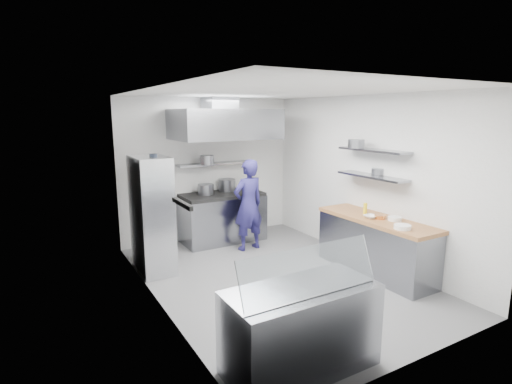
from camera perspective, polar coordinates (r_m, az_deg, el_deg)
floor at (r=6.31m, az=2.79°, el=-12.13°), size 5.00×5.00×0.00m
ceiling at (r=5.81m, az=3.06°, el=14.16°), size 5.00×5.00×0.00m
wall_back at (r=8.09m, az=-6.77°, el=3.28°), size 3.60×2.80×0.02m
wall_front at (r=4.10m, az=22.37°, el=-5.15°), size 3.60×2.80×0.02m
wall_left at (r=5.17m, az=-14.09°, el=-1.39°), size 2.80×5.00×0.02m
wall_right at (r=7.03m, az=15.33°, el=1.80°), size 2.80×5.00×0.02m
gas_range at (r=7.96m, az=-4.80°, el=-3.79°), size 1.60×0.80×0.90m
cooktop at (r=7.85m, az=-4.86°, el=-0.40°), size 1.57×0.78×0.06m
stock_pot_left at (r=7.76m, az=-7.18°, el=0.39°), size 0.31×0.31×0.20m
stock_pot_mid at (r=8.07m, az=-4.15°, el=1.01°), size 0.34×0.34×0.24m
over_range_shelf at (r=7.97m, az=-5.67°, el=4.06°), size 1.60×0.30×0.04m
shelf_pot_a at (r=7.62m, az=-7.00°, el=4.54°), size 0.26×0.26×0.18m
extractor_hood at (r=7.54m, az=-4.46°, el=9.63°), size 1.90×1.15×0.55m
hood_duct at (r=7.74m, az=-5.24°, el=12.47°), size 0.55×0.55×0.24m
red_firebox at (r=7.63m, az=-15.25°, el=2.65°), size 0.22×0.10×0.26m
chef at (r=7.33m, az=-1.10°, el=-1.87°), size 0.65×0.46×1.69m
wire_rack at (r=6.52m, az=-14.68°, el=-3.15°), size 0.50×0.90×1.85m
rack_bin_a at (r=6.36m, az=-14.12°, el=-4.65°), size 0.16×0.20×0.18m
rack_bin_b at (r=6.48m, az=-14.94°, el=0.15°), size 0.14×0.18×0.16m
rack_jar at (r=6.30m, az=-14.43°, el=4.48°), size 0.12×0.12×0.18m
knife_strip at (r=4.30m, az=-10.51°, el=-1.67°), size 0.04×0.55×0.05m
prep_counter_base at (r=6.63m, az=16.63°, el=-7.55°), size 0.62×2.00×0.84m
prep_counter_top at (r=6.51m, az=16.85°, el=-3.79°), size 0.65×2.04×0.06m
plate_stack_a at (r=5.98m, az=20.19°, el=-4.71°), size 0.24×0.24×0.06m
plate_stack_b at (r=6.40m, az=19.21°, el=-3.62°), size 0.20×0.20×0.06m
copper_pan at (r=6.45m, az=17.27°, el=-3.40°), size 0.17×0.17×0.06m
squeeze_bottle at (r=6.66m, az=15.33°, el=-2.30°), size 0.06×0.06×0.18m
mixing_bowl at (r=6.44m, az=16.08°, el=-3.41°), size 0.21×0.21×0.05m
wall_shelf_lower at (r=6.70m, az=16.22°, el=2.17°), size 0.30×1.30×0.04m
wall_shelf_upper at (r=6.65m, az=16.42°, el=5.74°), size 0.30×1.30×0.04m
shelf_pot_c at (r=6.81m, az=17.08°, el=2.86°), size 0.22×0.22×0.10m
shelf_pot_d at (r=6.75m, az=14.11°, el=6.70°), size 0.26×0.26×0.14m
display_case at (r=4.14m, az=6.40°, el=-18.86°), size 1.50×0.70×0.85m
display_glass at (r=3.77m, az=7.72°, el=-11.08°), size 1.47×0.19×0.42m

